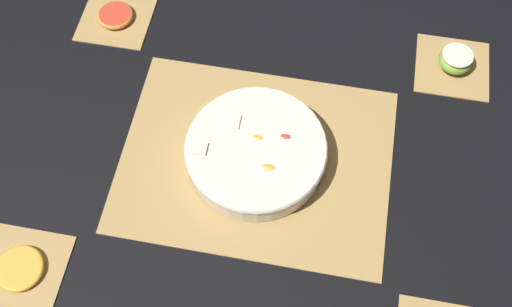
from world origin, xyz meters
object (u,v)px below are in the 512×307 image
orange_slice_whole (20,268)px  apple_half (456,60)px  fruit_salad_bowl (256,151)px  grapefruit_slice (115,15)px

orange_slice_whole → apple_half: bearing=-141.7°
fruit_salad_bowl → grapefruit_slice: bearing=-38.3°
fruit_salad_bowl → grapefruit_slice: 0.46m
fruit_salad_bowl → orange_slice_whole: 0.46m
orange_slice_whole → grapefruit_slice: bearing=-90.0°
apple_half → orange_slice_whole: apple_half is taller
fruit_salad_bowl → grapefruit_slice: fruit_salad_bowl is taller
fruit_salad_bowl → apple_half: size_ratio=3.91×
fruit_salad_bowl → apple_half: fruit_salad_bowl is taller
fruit_salad_bowl → apple_half: bearing=-141.8°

